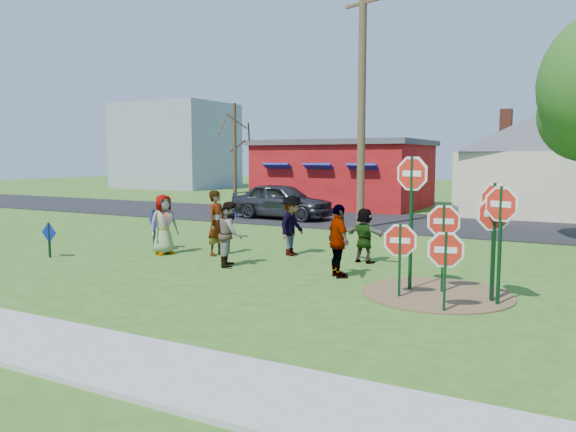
# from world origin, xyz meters

# --- Properties ---
(ground) EXTENTS (120.00, 120.00, 0.00)m
(ground) POSITION_xyz_m (0.00, 0.00, 0.00)
(ground) COLOR #315E1B
(ground) RESTS_ON ground
(sidewalk) EXTENTS (22.00, 1.80, 0.08)m
(sidewalk) POSITION_xyz_m (0.00, -7.20, 0.04)
(sidewalk) COLOR #9E9E99
(sidewalk) RESTS_ON ground
(road) EXTENTS (120.00, 7.50, 0.04)m
(road) POSITION_xyz_m (0.00, 11.50, 0.02)
(road) COLOR black
(road) RESTS_ON ground
(dirt_patch) EXTENTS (3.20, 3.20, 0.03)m
(dirt_patch) POSITION_xyz_m (4.50, -1.00, 0.01)
(dirt_patch) COLOR brown
(dirt_patch) RESTS_ON ground
(red_building) EXTENTS (9.40, 7.69, 3.90)m
(red_building) POSITION_xyz_m (-5.50, 17.99, 1.97)
(red_building) COLOR maroon
(red_building) RESTS_ON ground
(cream_house) EXTENTS (9.40, 9.40, 6.50)m
(cream_house) POSITION_xyz_m (5.50, 18.00, 2.92)
(cream_house) COLOR beige
(cream_house) RESTS_ON ground
(distant_building) EXTENTS (10.00, 8.00, 8.00)m
(distant_building) POSITION_xyz_m (-28.00, 30.00, 4.00)
(distant_building) COLOR #8C939E
(distant_building) RESTS_ON ground
(stop_sign_a) EXTENTS (0.92, 0.20, 1.68)m
(stop_sign_a) POSITION_xyz_m (3.87, -1.65, 1.11)
(stop_sign_a) COLOR #0E3619
(stop_sign_a) RESTS_ON ground
(stop_sign_b) EXTENTS (1.00, 0.27, 3.09)m
(stop_sign_b) POSITION_xyz_m (3.87, -0.88, 2.26)
(stop_sign_b) COLOR #0E3619
(stop_sign_b) RESTS_ON ground
(stop_sign_c) EXTENTS (0.90, 0.37, 2.50)m
(stop_sign_c) POSITION_xyz_m (5.78, -1.34, 1.76)
(stop_sign_c) COLOR #0E3619
(stop_sign_c) RESTS_ON ground
(stop_sign_d) EXTENTS (0.88, 0.41, 2.29)m
(stop_sign_d) POSITION_xyz_m (5.63, -1.13, 1.63)
(stop_sign_d) COLOR #0E3619
(stop_sign_d) RESTS_ON ground
(stop_sign_e) EXTENTS (0.92, 0.20, 1.67)m
(stop_sign_e) POSITION_xyz_m (4.95, -2.31, 1.10)
(stop_sign_e) COLOR #0E3619
(stop_sign_e) RESTS_ON ground
(stop_sign_f) EXTENTS (0.89, 0.63, 2.57)m
(stop_sign_f) POSITION_xyz_m (5.62, -1.04, 1.84)
(stop_sign_f) COLOR #0E3619
(stop_sign_f) RESTS_ON ground
(stop_sign_g) EXTENTS (0.94, 0.23, 2.05)m
(stop_sign_g) POSITION_xyz_m (4.56, -0.80, 1.40)
(stop_sign_g) COLOR #0E3619
(stop_sign_g) RESTS_ON ground
(blue_diamond_a) EXTENTS (0.61, 0.06, 1.04)m
(blue_diamond_a) POSITION_xyz_m (-6.57, -1.89, 0.63)
(blue_diamond_a) COLOR #0E3619
(blue_diamond_a) RESTS_ON ground
(blue_diamond_b) EXTENTS (0.66, 0.33, 1.31)m
(blue_diamond_b) POSITION_xyz_m (-4.71, 0.51, 0.80)
(blue_diamond_b) COLOR #0E3619
(blue_diamond_b) RESTS_ON ground
(blue_diamond_c) EXTENTS (0.62, 0.08, 1.19)m
(blue_diamond_c) POSITION_xyz_m (-4.70, 0.91, 0.73)
(blue_diamond_c) COLOR #0E3619
(blue_diamond_c) RESTS_ON ground
(blue_diamond_d) EXTENTS (0.62, 0.16, 1.16)m
(blue_diamond_d) POSITION_xyz_m (-4.16, 3.99, 0.71)
(blue_diamond_d) COLOR #0E3619
(blue_diamond_d) RESTS_ON ground
(person_a) EXTENTS (0.90, 1.05, 1.82)m
(person_a) POSITION_xyz_m (-4.00, 0.15, 0.91)
(person_a) COLOR #3E528A
(person_a) RESTS_ON ground
(person_b) EXTENTS (0.47, 0.71, 1.95)m
(person_b) POSITION_xyz_m (-2.48, 0.76, 0.97)
(person_b) COLOR #21735E
(person_b) RESTS_ON ground
(person_c) EXTENTS (0.97, 1.06, 1.75)m
(person_c) POSITION_xyz_m (-1.18, -0.43, 0.88)
(person_c) COLOR brown
(person_c) RESTS_ON ground
(person_d) EXTENTS (0.67, 1.16, 1.80)m
(person_d) POSITION_xyz_m (-0.50, 1.82, 0.90)
(person_d) COLOR #35353A
(person_d) RESTS_ON ground
(person_e) EXTENTS (1.06, 1.05, 1.80)m
(person_e) POSITION_xyz_m (1.96, -0.42, 0.90)
(person_e) COLOR #412B52
(person_e) RESTS_ON ground
(person_f) EXTENTS (1.48, 0.72, 1.53)m
(person_f) POSITION_xyz_m (1.84, 1.72, 0.77)
(person_f) COLOR #1D482C
(person_f) RESTS_ON ground
(suv) EXTENTS (5.01, 2.22, 1.68)m
(suv) POSITION_xyz_m (-5.47, 10.21, 0.88)
(suv) COLOR #2F2F34
(suv) RESTS_ON road
(utility_pole) EXTENTS (2.39, 1.02, 10.24)m
(utility_pole) POSITION_xyz_m (-0.94, 8.66, 5.39)
(utility_pole) COLOR #4C3823
(utility_pole) RESTS_ON ground
(bare_tree_west) EXTENTS (1.80, 1.80, 5.57)m
(bare_tree_west) POSITION_xyz_m (-8.31, 10.54, 3.61)
(bare_tree_west) COLOR #382819
(bare_tree_west) RESTS_ON ground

